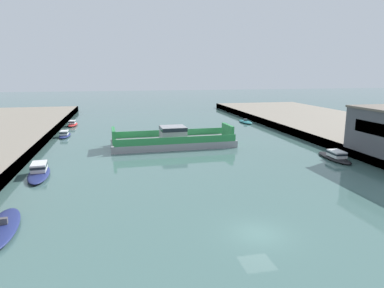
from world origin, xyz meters
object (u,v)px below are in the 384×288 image
(chain_ferry, at_px, (173,140))
(moored_boat_far_left, at_px, (246,122))
(moored_boat_near_left, at_px, (335,156))
(moored_boat_far_right, at_px, (3,228))
(moored_boat_near_right, at_px, (65,134))
(moored_boat_mid_left, at_px, (73,124))
(moored_boat_mid_right, at_px, (39,171))

(chain_ferry, distance_m, moored_boat_far_left, 30.95)
(moored_boat_near_left, xyz_separation_m, moored_boat_far_right, (-38.89, -14.38, -0.22))
(moored_boat_far_right, bearing_deg, moored_boat_near_right, 91.38)
(chain_ferry, height_order, moored_boat_near_left, chain_ferry)
(moored_boat_mid_left, relative_size, moored_boat_far_right, 0.71)
(moored_boat_mid_right, bearing_deg, moored_boat_far_right, -88.74)
(moored_boat_mid_right, distance_m, moored_boat_far_right, 14.85)
(moored_boat_far_left, xyz_separation_m, moored_boat_far_right, (-39.14, -50.36, 0.03))
(chain_ferry, relative_size, moored_boat_far_right, 2.45)
(chain_ferry, relative_size, moored_boat_far_left, 3.11)
(moored_boat_mid_right, bearing_deg, moored_boat_near_left, -0.68)
(moored_boat_near_right, xyz_separation_m, moored_boat_mid_left, (-0.13, 13.45, 0.03))
(moored_boat_near_left, xyz_separation_m, moored_boat_far_left, (0.25, 35.98, -0.25))
(moored_boat_far_left, bearing_deg, moored_boat_near_right, -166.17)
(moored_boat_far_left, distance_m, moored_boat_far_right, 63.78)
(moored_boat_near_right, distance_m, moored_boat_far_left, 41.31)
(chain_ferry, height_order, moored_boat_far_left, chain_ferry)
(moored_boat_near_left, relative_size, moored_boat_far_left, 1.15)
(moored_boat_near_left, height_order, moored_boat_mid_left, moored_boat_near_left)
(chain_ferry, bearing_deg, moored_boat_mid_right, -144.41)
(moored_boat_near_right, bearing_deg, chain_ferry, -33.77)
(moored_boat_mid_left, height_order, moored_boat_far_right, moored_boat_mid_left)
(moored_boat_near_right, bearing_deg, moored_boat_near_left, -33.22)
(moored_boat_near_left, distance_m, moored_boat_mid_right, 39.22)
(chain_ferry, height_order, moored_boat_mid_right, chain_ferry)
(moored_boat_near_right, distance_m, moored_boat_mid_left, 13.45)
(moored_boat_near_right, height_order, moored_boat_mid_left, moored_boat_mid_left)
(moored_boat_near_right, height_order, moored_boat_far_left, moored_boat_near_right)
(moored_boat_mid_right, bearing_deg, moored_boat_near_right, 91.45)
(moored_boat_near_left, height_order, moored_boat_far_right, moored_boat_near_left)
(moored_boat_far_left, bearing_deg, chain_ferry, -133.39)
(chain_ferry, xyz_separation_m, moored_boat_far_left, (21.26, 22.48, -0.78))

